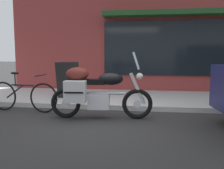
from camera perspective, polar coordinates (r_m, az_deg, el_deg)
ground_plane at (r=5.11m, az=-1.30°, el=-8.39°), size 80.00×80.00×0.00m
touring_motorcycle at (r=5.21m, az=-3.95°, el=-1.32°), size 2.15×0.78×1.40m
parked_bicycle at (r=6.26m, az=-19.66°, el=-2.40°), size 1.77×0.48×0.94m
sandwich_board_sign at (r=7.12m, az=-10.16°, el=1.00°), size 0.55×0.43×1.01m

